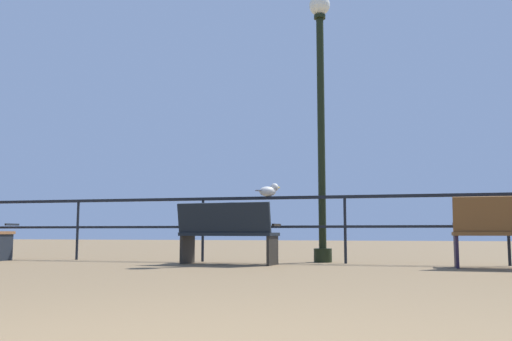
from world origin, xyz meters
TOP-DOWN VIEW (x-y plane):
  - pier_railing at (0.00, 7.03)m, footprint 18.78×0.05m
  - bench_near_left at (-1.70, 6.31)m, footprint 1.52×0.79m
  - lamppost_center at (-0.39, 7.31)m, footprint 0.35×0.35m
  - seagull_on_rail at (-1.22, 7.05)m, footprint 0.37×0.37m

SIDE VIEW (x-z plane):
  - bench_near_left at x=-1.70m, z-range 0.04..0.96m
  - pier_railing at x=0.00m, z-range 0.26..1.31m
  - seagull_on_rail at x=-1.22m, z-range 1.04..1.26m
  - lamppost_center at x=-0.39m, z-range 0.40..4.98m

